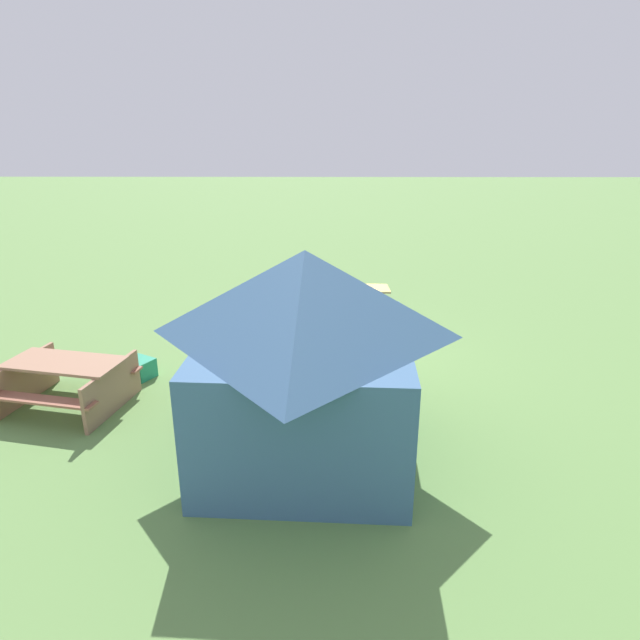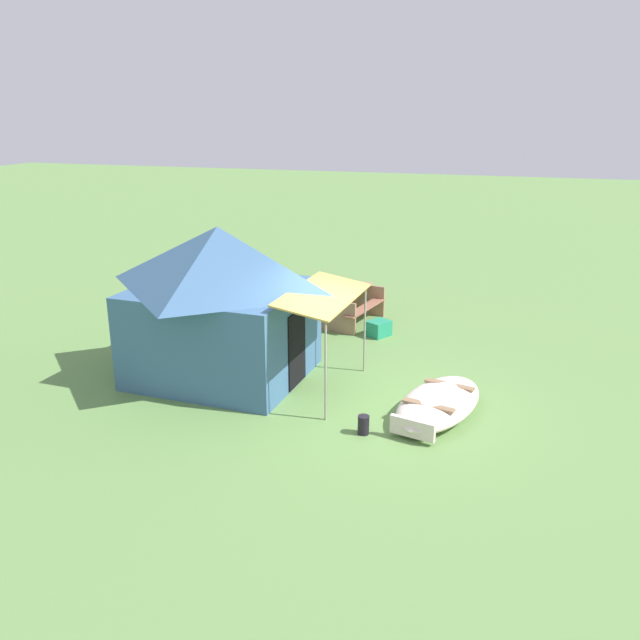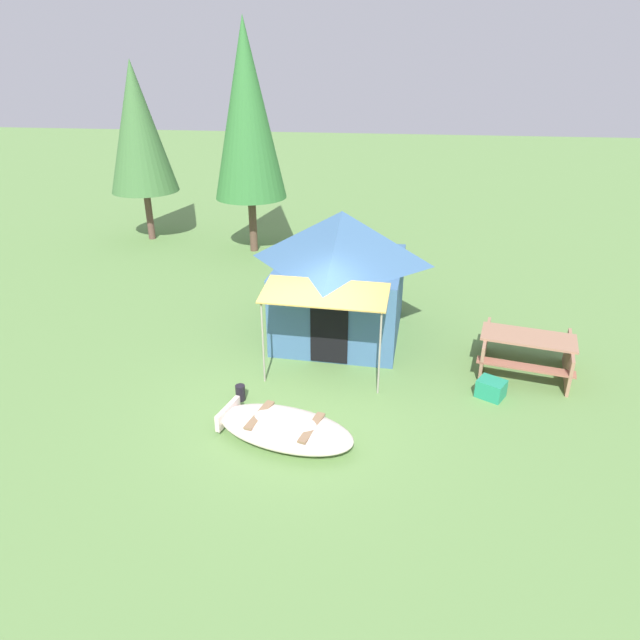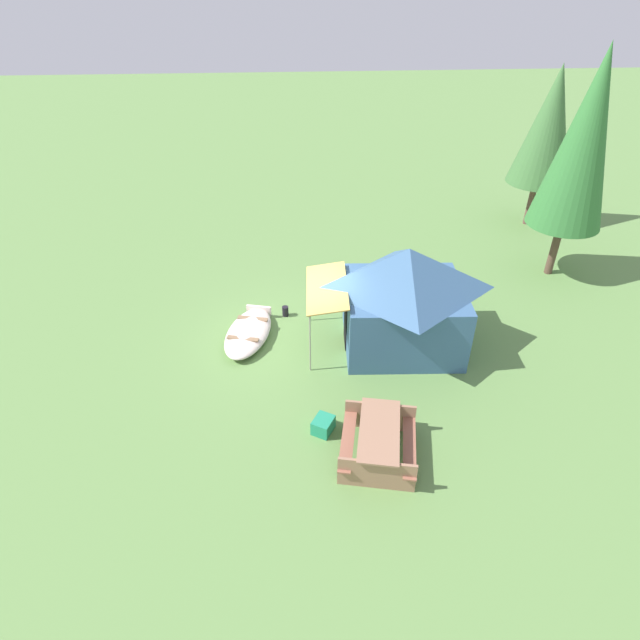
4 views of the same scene
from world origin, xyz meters
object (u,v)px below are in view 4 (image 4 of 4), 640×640
Objects in this scene: beached_rowboat at (248,332)px; canvas_cabin_tent at (404,297)px; cooler_box at (323,425)px; pine_tree_back_right at (549,126)px; fuel_can at (285,311)px; pine_tree_back_left at (585,141)px; picnic_table at (379,440)px.

beached_rowboat is 4.26m from canvas_cabin_tent.
pine_tree_back_right is at bearing 139.84° from cooler_box.
cooler_box is 1.57× the size of fuel_can.
beached_rowboat reaches higher than fuel_can.
pine_tree_back_left is at bearing 121.42° from canvas_cabin_tent.
canvas_cabin_tent is at bearing -58.58° from pine_tree_back_left.
fuel_can is at bearing -116.43° from canvas_cabin_tent.
fuel_can is 0.05× the size of pine_tree_back_right.
canvas_cabin_tent is 4.12m from picnic_table.
pine_tree_back_right reaches higher than fuel_can.
cooler_box is at bearing -36.98° from canvas_cabin_tent.
beached_rowboat is 8.46× the size of fuel_can.
beached_rowboat is 5.38× the size of cooler_box.
canvas_cabin_tent is 7.11m from pine_tree_back_left.
pine_tree_back_right reaches higher than beached_rowboat.
canvas_cabin_tent reaches higher than beached_rowboat.
fuel_can is 9.73m from pine_tree_back_left.
canvas_cabin_tent is 0.62× the size of pine_tree_back_left.
canvas_cabin_tent is at bearing 63.57° from fuel_can.
pine_tree_back_left is at bearing 129.32° from cooler_box.
pine_tree_back_left is (-7.22, 6.80, 3.77)m from picnic_table.
picnic_table is 4.33× the size of cooler_box.
canvas_cabin_tent is 2.06× the size of picnic_table.
pine_tree_back_right is at bearing 138.59° from canvas_cabin_tent.
fuel_can is at bearing 135.38° from beached_rowboat.
pine_tree_back_right reaches higher than cooler_box.
canvas_cabin_tent is 0.74× the size of pine_tree_back_right.
canvas_cabin_tent is 8.89× the size of cooler_box.
pine_tree_back_left is at bearing 136.72° from picnic_table.
picnic_table is 10.61m from pine_tree_back_left.
cooler_box is at bearing 26.52° from beached_rowboat.
pine_tree_back_left is (-3.41, 5.58, 2.80)m from canvas_cabin_tent.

